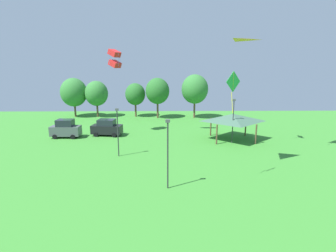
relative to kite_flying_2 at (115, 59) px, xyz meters
The scene contains 14 objects.
kite_flying_2 is the anchor object (origin of this frame).
kite_flying_4 21.23m from the kite_flying_2, 53.74° to the right, with size 1.38×1.00×3.37m.
kite_flying_8 18.81m from the kite_flying_2, 44.35° to the right, with size 2.86×2.51×0.15m.
parked_car_leftmost 12.09m from the kite_flying_2, 163.59° to the right, with size 4.11×2.01×2.61m.
parked_car_second_from_left 9.90m from the kite_flying_2, 144.44° to the right, with size 4.52×2.47×2.39m.
park_pavilion 18.37m from the kite_flying_2, 12.07° to the right, with size 6.58×5.65×3.60m.
light_post_0 18.32m from the kite_flying_2, 18.14° to the right, with size 0.36×0.20×5.82m.
light_post_1 20.96m from the kite_flying_2, 68.35° to the right, with size 0.36×0.20×5.80m.
light_post_2 12.90m from the kite_flying_2, 79.81° to the right, with size 0.36×0.20×5.43m.
treeline_tree_0 18.68m from the kite_flying_2, 127.93° to the left, with size 5.11×5.11×7.67m.
treeline_tree_1 16.35m from the kite_flying_2, 114.86° to the left, with size 4.46×4.46×7.12m.
treeline_tree_2 15.33m from the kite_flying_2, 84.86° to the left, with size 3.94×3.94×6.65m.
treeline_tree_3 14.66m from the kite_flying_2, 65.10° to the left, with size 4.55×4.55×7.75m.
treeline_tree_4 18.66m from the kite_flying_2, 43.93° to the left, with size 5.11×5.11×8.40m.
Camera 1 is at (-1.58, 1.56, 9.82)m, focal length 28.00 mm.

